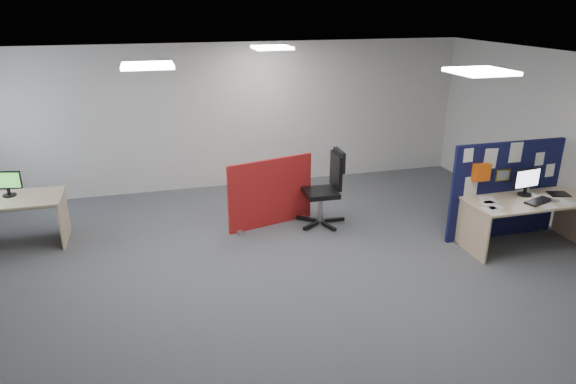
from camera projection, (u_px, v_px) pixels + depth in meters
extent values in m
plane|color=#515459|center=(281.00, 268.00, 6.93)|extent=(9.00, 9.00, 0.00)
cube|color=white|center=(280.00, 64.00, 5.98)|extent=(9.00, 7.00, 0.02)
cube|color=silver|center=(234.00, 116.00, 9.62)|extent=(9.00, 0.02, 2.70)
cube|color=silver|center=(416.00, 340.00, 3.30)|extent=(9.00, 0.02, 2.70)
cube|color=silver|center=(576.00, 148.00, 7.56)|extent=(0.02, 7.00, 2.70)
cube|color=white|center=(481.00, 72.00, 5.58)|extent=(0.60, 0.60, 0.04)
cube|color=white|center=(147.00, 66.00, 6.08)|extent=(0.60, 0.60, 0.04)
cube|color=white|center=(272.00, 48.00, 8.38)|extent=(0.60, 0.60, 0.04)
cube|color=#10163B|center=(505.00, 190.00, 7.64)|extent=(1.80, 0.06, 1.49)
cube|color=#9E9EA3|center=(455.00, 240.00, 7.71)|extent=(0.08, 0.30, 0.04)
cube|color=#9E9EA3|center=(539.00, 229.00, 8.08)|extent=(0.08, 0.30, 0.04)
cube|color=white|center=(468.00, 155.00, 7.22)|extent=(0.15, 0.01, 0.20)
cube|color=white|center=(491.00, 159.00, 7.34)|extent=(0.21, 0.01, 0.30)
cube|color=white|center=(516.00, 152.00, 7.42)|extent=(0.21, 0.01, 0.30)
cube|color=white|center=(540.00, 159.00, 7.57)|extent=(0.15, 0.01, 0.20)
cube|color=white|center=(471.00, 186.00, 7.41)|extent=(0.21, 0.01, 0.30)
cube|color=white|center=(524.00, 183.00, 7.65)|extent=(0.21, 0.01, 0.30)
cube|color=white|center=(550.00, 170.00, 7.70)|extent=(0.15, 0.01, 0.20)
cube|color=white|center=(494.00, 204.00, 7.64)|extent=(0.21, 0.01, 0.30)
cube|color=gold|center=(503.00, 175.00, 7.50)|extent=(0.24, 0.01, 0.18)
cube|color=#FF5E10|center=(481.00, 172.00, 7.32)|extent=(0.25, 0.10, 0.25)
cube|color=tan|center=(528.00, 201.00, 7.32)|extent=(1.79, 0.79, 0.03)
cube|color=tan|center=(472.00, 231.00, 7.23)|extent=(0.03, 0.73, 0.70)
cube|color=tan|center=(573.00, 218.00, 7.66)|extent=(0.03, 0.73, 0.70)
cube|color=tan|center=(510.00, 202.00, 7.71)|extent=(1.61, 0.02, 0.30)
cylinder|color=black|center=(524.00, 195.00, 7.48)|extent=(0.19, 0.19, 0.02)
cube|color=black|center=(525.00, 191.00, 7.46)|extent=(0.04, 0.03, 0.10)
cube|color=black|center=(527.00, 178.00, 7.39)|extent=(0.47, 0.09, 0.29)
cube|color=white|center=(528.00, 179.00, 7.37)|extent=(0.42, 0.06, 0.25)
cube|color=black|center=(539.00, 201.00, 7.22)|extent=(0.48, 0.31, 0.02)
cube|color=#9E9EA3|center=(555.00, 201.00, 7.23)|extent=(0.10, 0.06, 0.03)
cube|color=black|center=(558.00, 194.00, 7.51)|extent=(0.33, 0.28, 0.01)
cube|color=maroon|center=(271.00, 193.00, 8.09)|extent=(1.43, 0.42, 1.10)
cube|color=#9E9EA3|center=(235.00, 227.00, 8.14)|extent=(0.08, 0.30, 0.04)
cube|color=#9E9EA3|center=(306.00, 219.00, 8.42)|extent=(0.08, 0.30, 0.04)
cube|color=tan|center=(2.00, 200.00, 7.32)|extent=(1.61, 0.80, 0.03)
cube|color=tan|center=(64.00, 218.00, 7.64)|extent=(0.03, 0.74, 0.70)
cube|color=tan|center=(10.00, 202.00, 7.72)|extent=(1.45, 0.02, 0.30)
cylinder|color=black|center=(10.00, 195.00, 7.45)|extent=(0.19, 0.19, 0.02)
cube|color=black|center=(9.00, 191.00, 7.43)|extent=(0.04, 0.04, 0.09)
cube|color=black|center=(6.00, 180.00, 7.37)|extent=(0.41, 0.12, 0.26)
cube|color=green|center=(6.00, 180.00, 7.35)|extent=(0.37, 0.08, 0.22)
cube|color=black|center=(334.00, 220.00, 8.36)|extent=(0.33, 0.07, 0.04)
cube|color=black|center=(320.00, 215.00, 8.53)|extent=(0.16, 0.33, 0.04)
cube|color=black|center=(306.00, 219.00, 8.39)|extent=(0.30, 0.25, 0.04)
cube|color=black|center=(311.00, 226.00, 8.13)|extent=(0.31, 0.23, 0.04)
cube|color=black|center=(329.00, 226.00, 8.11)|extent=(0.15, 0.33, 0.04)
cylinder|color=#9E9EA3|center=(320.00, 208.00, 8.22)|extent=(0.07, 0.07, 0.47)
cube|color=black|center=(321.00, 193.00, 8.13)|extent=(0.52, 0.52, 0.08)
cube|color=black|center=(336.00, 171.00, 8.06)|extent=(0.07, 0.47, 0.55)
cube|color=black|center=(339.00, 160.00, 8.01)|extent=(0.08, 0.42, 0.33)
cube|color=white|center=(491.00, 205.00, 7.12)|extent=(0.22, 0.31, 0.00)
cube|color=white|center=(489.00, 200.00, 7.31)|extent=(0.27, 0.34, 0.00)
cube|color=white|center=(564.00, 202.00, 7.22)|extent=(0.27, 0.34, 0.00)
cube|color=white|center=(493.00, 211.00, 6.92)|extent=(0.23, 0.31, 0.00)
cube|color=white|center=(526.00, 192.00, 7.59)|extent=(0.22, 0.31, 0.00)
cube|color=white|center=(545.00, 204.00, 7.14)|extent=(0.23, 0.31, 0.00)
cube|color=white|center=(546.00, 199.00, 7.34)|extent=(0.22, 0.31, 0.00)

